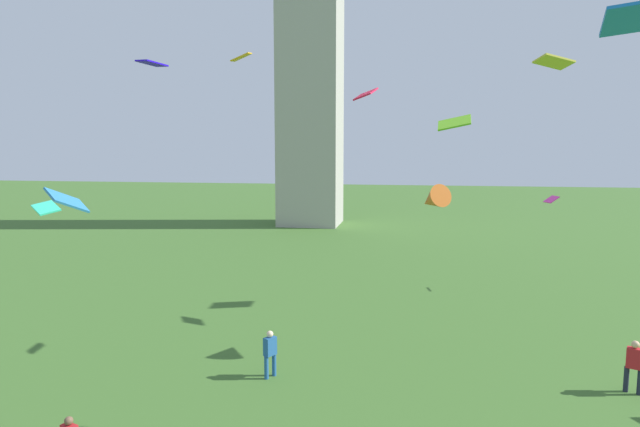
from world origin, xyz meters
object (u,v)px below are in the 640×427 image
object	(u,v)px
kite_flying_4	(432,200)
kite_flying_8	(46,208)
person_2	(634,364)
kite_flying_7	(554,62)
person_1	(270,351)
kite_flying_1	(241,57)
kite_flying_6	(454,123)
kite_flying_0	(67,200)
kite_flying_10	(152,63)
kite_flying_5	(628,19)
kite_flying_3	(551,199)
kite_flying_2	(366,94)

from	to	relation	value
kite_flying_4	kite_flying_8	xyz separation A→B (m)	(-14.86, -2.83, -0.28)
person_2	kite_flying_7	world-z (taller)	kite_flying_7
person_1	kite_flying_7	world-z (taller)	kite_flying_7
kite_flying_1	kite_flying_4	world-z (taller)	kite_flying_1
person_1	kite_flying_6	distance (m)	13.39
kite_flying_0	kite_flying_8	bearing A→B (deg)	66.17
person_1	kite_flying_6	bearing A→B (deg)	-8.55
kite_flying_10	kite_flying_7	bearing A→B (deg)	145.43
kite_flying_0	kite_flying_7	size ratio (longest dim) A/B	0.75
kite_flying_1	person_2	bearing A→B (deg)	-30.62
kite_flying_8	kite_flying_5	bearing A→B (deg)	-152.45
kite_flying_0	kite_flying_5	bearing A→B (deg)	-65.63
kite_flying_6	kite_flying_10	distance (m)	13.48
kite_flying_8	kite_flying_3	bearing A→B (deg)	-109.96
kite_flying_4	kite_flying_7	distance (m)	11.91
kite_flying_1	kite_flying_4	xyz separation A→B (m)	(10.46, -8.56, -7.09)
kite_flying_8	kite_flying_2	bearing A→B (deg)	-129.34
kite_flying_10	person_1	bearing A→B (deg)	98.72
kite_flying_0	kite_flying_5	xyz separation A→B (m)	(16.06, 0.35, 4.95)
person_1	kite_flying_10	xyz separation A→B (m)	(-4.78, 1.26, 10.41)
kite_flying_1	kite_flying_3	world-z (taller)	kite_flying_1
person_1	kite_flying_2	world-z (taller)	kite_flying_2
kite_flying_7	kite_flying_8	xyz separation A→B (m)	(-20.96, -10.85, -6.62)
person_1	kite_flying_5	xyz separation A→B (m)	(10.36, -2.62, 10.59)
person_2	kite_flying_1	bearing A→B (deg)	173.03
person_1	kite_flying_0	bearing A→B (deg)	149.45
kite_flying_2	kite_flying_10	xyz separation A→B (m)	(-7.82, -2.37, 1.04)
kite_flying_6	kite_flying_2	bearing A→B (deg)	-121.84
kite_flying_0	kite_flying_3	xyz separation A→B (m)	(18.48, 17.80, -1.34)
kite_flying_0	kite_flying_10	distance (m)	6.43
kite_flying_3	kite_flying_10	world-z (taller)	kite_flying_10
person_1	kite_flying_4	world-z (taller)	kite_flying_4
kite_flying_5	kite_flying_7	size ratio (longest dim) A/B	0.90
kite_flying_2	kite_flying_4	bearing A→B (deg)	-79.36
kite_flying_1	kite_flying_6	size ratio (longest dim) A/B	0.71
person_2	kite_flying_3	bearing A→B (deg)	114.93
person_1	kite_flying_5	distance (m)	15.05
kite_flying_3	kite_flying_10	bearing A→B (deg)	-65.05
kite_flying_7	kite_flying_8	world-z (taller)	kite_flying_7
person_1	kite_flying_2	size ratio (longest dim) A/B	1.36
kite_flying_4	kite_flying_5	world-z (taller)	kite_flying_5
kite_flying_1	kite_flying_10	distance (m)	11.03
kite_flying_0	kite_flying_3	distance (m)	25.70
person_1	kite_flying_2	xyz separation A→B (m)	(3.04, 3.63, 9.37)
person_1	kite_flying_3	distance (m)	20.06
kite_flying_3	kite_flying_6	xyz separation A→B (m)	(-6.02, -6.92, 4.11)
kite_flying_7	kite_flying_10	size ratio (longest dim) A/B	1.66
kite_flying_6	kite_flying_10	size ratio (longest dim) A/B	1.26
kite_flying_5	kite_flying_10	world-z (taller)	kite_flying_5
person_1	kite_flying_8	bearing A→B (deg)	117.37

